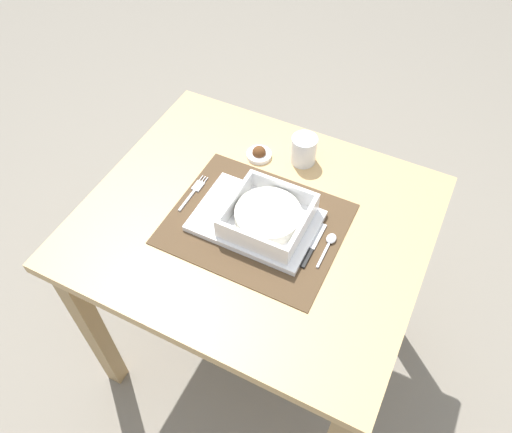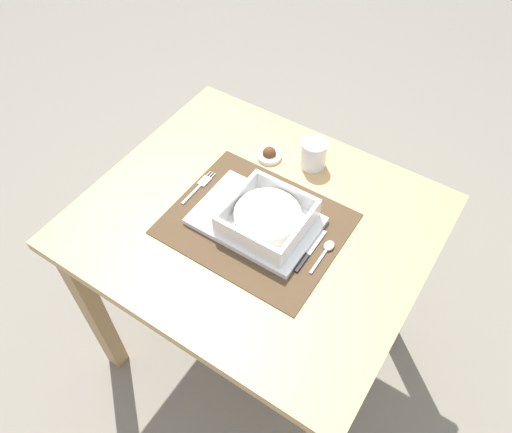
{
  "view_description": "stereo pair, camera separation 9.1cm",
  "coord_description": "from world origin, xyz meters",
  "px_view_note": "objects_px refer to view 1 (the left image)",
  "views": [
    {
      "loc": [
        0.35,
        -0.71,
        1.72
      ],
      "look_at": [
        0.01,
        -0.01,
        0.76
      ],
      "focal_mm": 35.31,
      "sensor_mm": 36.0,
      "label": 1
    },
    {
      "loc": [
        0.43,
        -0.66,
        1.72
      ],
      "look_at": [
        0.01,
        -0.01,
        0.76
      ],
      "focal_mm": 35.31,
      "sensor_mm": 36.0,
      "label": 2
    }
  ],
  "objects_px": {
    "fork": "(195,190)",
    "spoon": "(330,242)",
    "butter_knife": "(312,248)",
    "dining_table": "(255,245)",
    "drinking_glass": "(304,151)",
    "bread_knife": "(305,241)",
    "porridge_bowl": "(268,217)",
    "condiment_saucer": "(259,154)"
  },
  "relations": [
    {
      "from": "fork",
      "to": "spoon",
      "type": "height_order",
      "value": "spoon"
    },
    {
      "from": "fork",
      "to": "butter_knife",
      "type": "bearing_deg",
      "value": -1.68
    },
    {
      "from": "dining_table",
      "to": "drinking_glass",
      "type": "height_order",
      "value": "drinking_glass"
    },
    {
      "from": "dining_table",
      "to": "spoon",
      "type": "relative_size",
      "value": 7.97
    },
    {
      "from": "butter_knife",
      "to": "bread_knife",
      "type": "xyz_separation_m",
      "value": [
        -0.02,
        0.01,
        0.0
      ]
    },
    {
      "from": "porridge_bowl",
      "to": "butter_knife",
      "type": "relative_size",
      "value": 1.34
    },
    {
      "from": "dining_table",
      "to": "spoon",
      "type": "height_order",
      "value": "spoon"
    },
    {
      "from": "porridge_bowl",
      "to": "bread_knife",
      "type": "relative_size",
      "value": 1.34
    },
    {
      "from": "fork",
      "to": "spoon",
      "type": "distance_m",
      "value": 0.38
    },
    {
      "from": "fork",
      "to": "spoon",
      "type": "xyz_separation_m",
      "value": [
        0.38,
        -0.0,
        0.0
      ]
    },
    {
      "from": "dining_table",
      "to": "drinking_glass",
      "type": "bearing_deg",
      "value": 83.74
    },
    {
      "from": "spoon",
      "to": "condiment_saucer",
      "type": "bearing_deg",
      "value": 147.79
    },
    {
      "from": "butter_knife",
      "to": "bread_knife",
      "type": "distance_m",
      "value": 0.03
    },
    {
      "from": "butter_knife",
      "to": "drinking_glass",
      "type": "relative_size",
      "value": 1.74
    },
    {
      "from": "butter_knife",
      "to": "drinking_glass",
      "type": "height_order",
      "value": "drinking_glass"
    },
    {
      "from": "fork",
      "to": "bread_knife",
      "type": "distance_m",
      "value": 0.32
    },
    {
      "from": "spoon",
      "to": "bread_knife",
      "type": "relative_size",
      "value": 0.75
    },
    {
      "from": "dining_table",
      "to": "fork",
      "type": "bearing_deg",
      "value": 176.75
    },
    {
      "from": "dining_table",
      "to": "bread_knife",
      "type": "xyz_separation_m",
      "value": [
        0.14,
        -0.01,
        0.12
      ]
    },
    {
      "from": "drinking_glass",
      "to": "condiment_saucer",
      "type": "xyz_separation_m",
      "value": [
        -0.12,
        -0.04,
        -0.03
      ]
    },
    {
      "from": "dining_table",
      "to": "condiment_saucer",
      "type": "xyz_separation_m",
      "value": [
        -0.09,
        0.2,
        0.12
      ]
    },
    {
      "from": "condiment_saucer",
      "to": "drinking_glass",
      "type": "bearing_deg",
      "value": 19.05
    },
    {
      "from": "drinking_glass",
      "to": "condiment_saucer",
      "type": "bearing_deg",
      "value": -160.95
    },
    {
      "from": "dining_table",
      "to": "bread_knife",
      "type": "relative_size",
      "value": 6.01
    },
    {
      "from": "butter_knife",
      "to": "fork",
      "type": "bearing_deg",
      "value": 176.35
    },
    {
      "from": "dining_table",
      "to": "condiment_saucer",
      "type": "relative_size",
      "value": 12.22
    },
    {
      "from": "butter_knife",
      "to": "drinking_glass",
      "type": "bearing_deg",
      "value": 119.31
    },
    {
      "from": "butter_knife",
      "to": "bread_knife",
      "type": "height_order",
      "value": "same"
    },
    {
      "from": "porridge_bowl",
      "to": "bread_knife",
      "type": "xyz_separation_m",
      "value": [
        0.1,
        -0.0,
        -0.04
      ]
    },
    {
      "from": "fork",
      "to": "butter_knife",
      "type": "xyz_separation_m",
      "value": [
        0.35,
        -0.03,
        0.0
      ]
    },
    {
      "from": "condiment_saucer",
      "to": "spoon",
      "type": "bearing_deg",
      "value": -34.17
    },
    {
      "from": "dining_table",
      "to": "butter_knife",
      "type": "distance_m",
      "value": 0.21
    },
    {
      "from": "porridge_bowl",
      "to": "bread_knife",
      "type": "distance_m",
      "value": 0.11
    },
    {
      "from": "porridge_bowl",
      "to": "butter_knife",
      "type": "distance_m",
      "value": 0.13
    },
    {
      "from": "spoon",
      "to": "fork",
      "type": "bearing_deg",
      "value": -178.09
    },
    {
      "from": "porridge_bowl",
      "to": "butter_knife",
      "type": "xyz_separation_m",
      "value": [
        0.12,
        -0.01,
        -0.04
      ]
    },
    {
      "from": "fork",
      "to": "drinking_glass",
      "type": "bearing_deg",
      "value": 52.32
    },
    {
      "from": "drinking_glass",
      "to": "porridge_bowl",
      "type": "bearing_deg",
      "value": -86.8
    },
    {
      "from": "fork",
      "to": "spoon",
      "type": "bearing_deg",
      "value": 4.01
    },
    {
      "from": "dining_table",
      "to": "fork",
      "type": "relative_size",
      "value": 6.4
    },
    {
      "from": "butter_knife",
      "to": "drinking_glass",
      "type": "xyz_separation_m",
      "value": [
        -0.14,
        0.27,
        0.03
      ]
    },
    {
      "from": "dining_table",
      "to": "porridge_bowl",
      "type": "distance_m",
      "value": 0.16
    }
  ]
}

